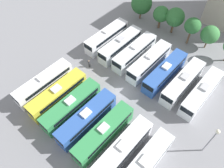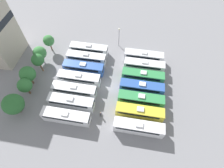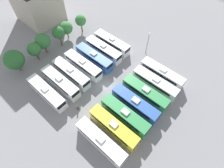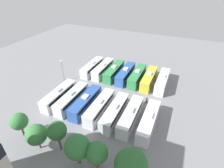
{
  "view_description": "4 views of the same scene",
  "coord_description": "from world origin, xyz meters",
  "px_view_note": "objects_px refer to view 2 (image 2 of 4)",
  "views": [
    {
      "loc": [
        14.21,
        -18.5,
        32.23
      ],
      "look_at": [
        -1.63,
        -0.68,
        1.86
      ],
      "focal_mm": 35.0,
      "sensor_mm": 36.0,
      "label": 1
    },
    {
      "loc": [
        -25.9,
        -4.95,
        39.41
      ],
      "look_at": [
        -0.63,
        -0.69,
        2.06
      ],
      "focal_mm": 28.0,
      "sensor_mm": 36.0,
      "label": 2
    },
    {
      "loc": [
        -17.39,
        -16.99,
        35.03
      ],
      "look_at": [
        0.11,
        -1.44,
        2.37
      ],
      "focal_mm": 28.0,
      "sensor_mm": 36.0,
      "label": 3
    },
    {
      "loc": [
        -14.59,
        35.01,
        27.02
      ],
      "look_at": [
        0.74,
        -0.27,
        2.47
      ],
      "focal_mm": 28.0,
      "sensor_mm": 36.0,
      "label": 4
    }
  ],
  "objects_px": {
    "bus_9": "(74,90)",
    "bus_12": "(86,58)",
    "bus_5": "(144,66)",
    "tree_1": "(25,85)",
    "bus_2": "(141,99)",
    "bus_3": "(141,87)",
    "bus_11": "(83,68)",
    "worker_person": "(100,114)",
    "bus_1": "(139,112)",
    "tree_4": "(40,53)",
    "bus_10": "(79,78)",
    "bus_8": "(71,102)",
    "bus_6": "(144,56)",
    "tree_5": "(49,41)",
    "bus_7": "(66,116)",
    "bus_0": "(138,127)",
    "tree_0": "(13,104)",
    "bus_13": "(89,49)",
    "bus_4": "(143,76)",
    "tree_3": "(38,60)",
    "light_pole": "(119,34)",
    "tree_2": "(28,74)"
  },
  "relations": [
    {
      "from": "bus_6",
      "to": "tree_0",
      "type": "distance_m",
      "value": 36.22
    },
    {
      "from": "bus_5",
      "to": "tree_1",
      "type": "distance_m",
      "value": 31.77
    },
    {
      "from": "bus_2",
      "to": "bus_7",
      "type": "relative_size",
      "value": 1.0
    },
    {
      "from": "light_pole",
      "to": "bus_0",
      "type": "bearing_deg",
      "value": -162.75
    },
    {
      "from": "bus_9",
      "to": "bus_10",
      "type": "relative_size",
      "value": 1.0
    },
    {
      "from": "bus_3",
      "to": "tree_1",
      "type": "distance_m",
      "value": 29.33
    },
    {
      "from": "bus_2",
      "to": "tree_1",
      "type": "height_order",
      "value": "tree_1"
    },
    {
      "from": "bus_2",
      "to": "bus_9",
      "type": "xyz_separation_m",
      "value": [
        -0.06,
        17.02,
        0.0
      ]
    },
    {
      "from": "bus_0",
      "to": "bus_2",
      "type": "height_order",
      "value": "same"
    },
    {
      "from": "bus_0",
      "to": "tree_0",
      "type": "distance_m",
      "value": 28.95
    },
    {
      "from": "tree_5",
      "to": "bus_8",
      "type": "bearing_deg",
      "value": -146.02
    },
    {
      "from": "bus_13",
      "to": "worker_person",
      "type": "bearing_deg",
      "value": -158.99
    },
    {
      "from": "bus_13",
      "to": "tree_1",
      "type": "height_order",
      "value": "tree_1"
    },
    {
      "from": "bus_1",
      "to": "tree_4",
      "type": "distance_m",
      "value": 32.37
    },
    {
      "from": "bus_1",
      "to": "bus_5",
      "type": "height_order",
      "value": "same"
    },
    {
      "from": "bus_2",
      "to": "worker_person",
      "type": "distance_m",
      "value": 10.54
    },
    {
      "from": "bus_3",
      "to": "bus_7",
      "type": "xyz_separation_m",
      "value": [
        -11.01,
        16.78,
        0.0
      ]
    },
    {
      "from": "bus_1",
      "to": "bus_6",
      "type": "height_order",
      "value": "same"
    },
    {
      "from": "bus_12",
      "to": "worker_person",
      "type": "relative_size",
      "value": 6.4
    },
    {
      "from": "worker_person",
      "to": "tree_3",
      "type": "xyz_separation_m",
      "value": [
        10.98,
        19.21,
        3.77
      ]
    },
    {
      "from": "bus_4",
      "to": "tree_1",
      "type": "height_order",
      "value": "tree_1"
    },
    {
      "from": "bus_8",
      "to": "bus_10",
      "type": "bearing_deg",
      "value": 0.11
    },
    {
      "from": "light_pole",
      "to": "tree_3",
      "type": "distance_m",
      "value": 24.41
    },
    {
      "from": "bus_2",
      "to": "bus_3",
      "type": "xyz_separation_m",
      "value": [
        3.56,
        0.06,
        0.0
      ]
    },
    {
      "from": "bus_12",
      "to": "bus_11",
      "type": "bearing_deg",
      "value": -178.06
    },
    {
      "from": "bus_10",
      "to": "tree_4",
      "type": "xyz_separation_m",
      "value": [
        5.67,
        12.89,
        1.76
      ]
    },
    {
      "from": "bus_0",
      "to": "worker_person",
      "type": "relative_size",
      "value": 6.4
    },
    {
      "from": "bus_13",
      "to": "tree_3",
      "type": "height_order",
      "value": "tree_3"
    },
    {
      "from": "bus_8",
      "to": "tree_5",
      "type": "height_order",
      "value": "tree_5"
    },
    {
      "from": "bus_6",
      "to": "bus_7",
      "type": "xyz_separation_m",
      "value": [
        -22.11,
        16.58,
        0.0
      ]
    },
    {
      "from": "bus_5",
      "to": "tree_4",
      "type": "bearing_deg",
      "value": 93.32
    },
    {
      "from": "bus_3",
      "to": "tree_2",
      "type": "relative_size",
      "value": 1.86
    },
    {
      "from": "tree_4",
      "to": "bus_8",
      "type": "bearing_deg",
      "value": -135.04
    },
    {
      "from": "bus_7",
      "to": "bus_10",
      "type": "height_order",
      "value": "same"
    },
    {
      "from": "light_pole",
      "to": "tree_5",
      "type": "relative_size",
      "value": 1.2
    },
    {
      "from": "bus_5",
      "to": "tree_1",
      "type": "relative_size",
      "value": 2.08
    },
    {
      "from": "bus_3",
      "to": "tree_1",
      "type": "relative_size",
      "value": 2.08
    },
    {
      "from": "bus_6",
      "to": "tree_5",
      "type": "relative_size",
      "value": 2.05
    },
    {
      "from": "bus_8",
      "to": "tree_4",
      "type": "distance_m",
      "value": 18.35
    },
    {
      "from": "bus_3",
      "to": "bus_7",
      "type": "relative_size",
      "value": 1.0
    },
    {
      "from": "bus_6",
      "to": "worker_person",
      "type": "distance_m",
      "value": 21.78
    },
    {
      "from": "bus_9",
      "to": "bus_12",
      "type": "xyz_separation_m",
      "value": [
        11.26,
        -0.3,
        0.0
      ]
    },
    {
      "from": "bus_9",
      "to": "light_pole",
      "type": "xyz_separation_m",
      "value": [
        19.89,
        -8.64,
        2.9
      ]
    },
    {
      "from": "bus_1",
      "to": "bus_10",
      "type": "relative_size",
      "value": 1.0
    },
    {
      "from": "bus_13",
      "to": "tree_5",
      "type": "height_order",
      "value": "tree_5"
    },
    {
      "from": "light_pole",
      "to": "bus_9",
      "type": "bearing_deg",
      "value": 156.52
    },
    {
      "from": "bus_1",
      "to": "bus_7",
      "type": "xyz_separation_m",
      "value": [
        -3.94,
        16.8,
        0.0
      ]
    },
    {
      "from": "bus_2",
      "to": "bus_6",
      "type": "relative_size",
      "value": 1.0
    },
    {
      "from": "bus_13",
      "to": "light_pole",
      "type": "bearing_deg",
      "value": -59.4
    },
    {
      "from": "bus_11",
      "to": "worker_person",
      "type": "height_order",
      "value": "bus_11"
    }
  ]
}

